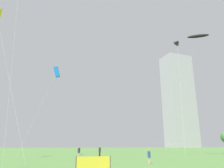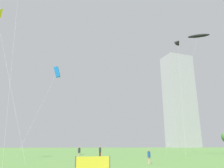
{
  "view_description": "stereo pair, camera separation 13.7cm",
  "coord_description": "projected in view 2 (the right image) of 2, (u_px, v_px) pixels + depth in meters",
  "views": [
    {
      "loc": [
        -4.71,
        -18.28,
        2.15
      ],
      "look_at": [
        -2.4,
        9.74,
        10.2
      ],
      "focal_mm": 33.91,
      "sensor_mm": 36.0,
      "label": 1
    },
    {
      "loc": [
        -4.57,
        -18.29,
        2.15
      ],
      "look_at": [
        -2.4,
        9.74,
        10.2
      ],
      "focal_mm": 33.91,
      "sensor_mm": 36.0,
      "label": 2
    }
  ],
  "objects": [
    {
      "name": "person_standing_0",
      "position": [
        149.0,
        156.0,
        24.54
      ],
      "size": [
        0.34,
        0.34,
        1.54
      ],
      "rotation": [
        0.0,
        0.0,
        6.01
      ],
      "color": "tan",
      "rests_on": "ground"
    },
    {
      "name": "person_standing_3",
      "position": [
        79.0,
        152.0,
        33.49
      ],
      "size": [
        0.4,
        0.4,
        1.8
      ],
      "rotation": [
        0.0,
        0.0,
        1.76
      ],
      "color": "tan",
      "rests_on": "ground"
    },
    {
      "name": "distant_highrise_0",
      "position": [
        180.0,
        100.0,
        161.5
      ],
      "size": [
        23.73,
        19.86,
        69.77
      ],
      "primitive_type": "cube",
      "rotation": [
        0.0,
        0.0,
        0.27
      ],
      "color": "#A8A8AD",
      "rests_on": "ground"
    },
    {
      "name": "kite_flying_6",
      "position": [
        57.0,
        72.0,
        43.27
      ],
      "size": [
        4.79,
        6.85,
        17.6
      ],
      "color": "silver",
      "rests_on": "ground"
    },
    {
      "name": "kite_flying_7",
      "position": [
        198.0,
        36.0,
        44.96
      ],
      "size": [
        9.66,
        5.81,
        24.78
      ],
      "color": "silver",
      "rests_on": "ground"
    },
    {
      "name": "kite_flying_0",
      "position": [
        178.0,
        42.0,
        55.0
      ],
      "size": [
        5.63,
        10.52,
        28.7
      ],
      "color": "silver",
      "rests_on": "ground"
    },
    {
      "name": "person_standing_2",
      "position": [
        100.0,
        151.0,
        37.56
      ],
      "size": [
        0.4,
        0.4,
        1.82
      ],
      "rotation": [
        0.0,
        0.0,
        0.8
      ],
      "color": "maroon",
      "rests_on": "ground"
    },
    {
      "name": "event_banner",
      "position": [
        93.0,
        163.0,
        17.59
      ],
      "size": [
        2.91,
        0.65,
        1.23
      ],
      "color": "#4C4C4C",
      "rests_on": "ground"
    }
  ]
}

